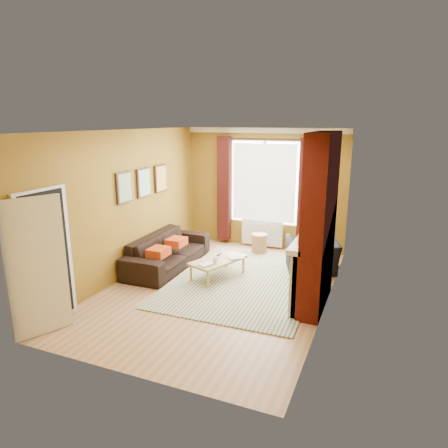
{
  "coord_description": "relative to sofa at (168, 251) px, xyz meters",
  "views": [
    {
      "loc": [
        2.65,
        -6.18,
        2.97
      ],
      "look_at": [
        0.0,
        0.25,
        1.15
      ],
      "focal_mm": 32.0,
      "sensor_mm": 36.0,
      "label": 1
    }
  ],
  "objects": [
    {
      "name": "ground",
      "position": [
        1.42,
        -0.64,
        -0.34
      ],
      "size": [
        5.5,
        5.5,
        0.0
      ],
      "primitive_type": "plane",
      "color": "#956B43",
      "rests_on": "ground"
    },
    {
      "name": "room_walls",
      "position": [
        2.06,
        -0.36,
        1.05
      ],
      "size": [
        3.82,
        5.54,
        2.83
      ],
      "color": "brown",
      "rests_on": "ground"
    },
    {
      "name": "striped_rug",
      "position": [
        1.74,
        -0.12,
        -0.33
      ],
      "size": [
        2.64,
        3.59,
        0.02
      ],
      "rotation": [
        0.0,
        0.0,
        0.03
      ],
      "color": "#32518B",
      "rests_on": "ground"
    },
    {
      "name": "sofa",
      "position": [
        0.0,
        0.0,
        0.0
      ],
      "size": [
        0.94,
        2.32,
        0.67
      ],
      "primitive_type": "imported",
      "rotation": [
        0.0,
        0.0,
        1.59
      ],
      "color": "black",
      "rests_on": "ground"
    },
    {
      "name": "armchair",
      "position": [
        2.81,
        0.89,
        -0.01
      ],
      "size": [
        1.23,
        1.15,
        0.65
      ],
      "primitive_type": "imported",
      "rotation": [
        0.0,
        0.0,
        3.47
      ],
      "color": "black",
      "rests_on": "ground"
    },
    {
      "name": "coffee_table",
      "position": [
        1.2,
        -0.16,
        -0.0
      ],
      "size": [
        0.91,
        1.24,
        0.37
      ],
      "rotation": [
        0.0,
        0.0,
        -0.35
      ],
      "color": "tan",
      "rests_on": "ground"
    },
    {
      "name": "wicker_stool",
      "position": [
        1.49,
        1.58,
        -0.12
      ],
      "size": [
        0.46,
        0.46,
        0.44
      ],
      "rotation": [
        0.0,
        0.0,
        0.39
      ],
      "color": "#A37346",
      "rests_on": "ground"
    },
    {
      "name": "floor_lamp",
      "position": [
        2.84,
        1.51,
        1.0
      ],
      "size": [
        0.27,
        0.27,
        1.69
      ],
      "rotation": [
        0.0,
        0.0,
        0.07
      ],
      "color": "black",
      "rests_on": "ground"
    },
    {
      "name": "book_a",
      "position": [
        1.04,
        -0.49,
        0.05
      ],
      "size": [
        0.29,
        0.32,
        0.02
      ],
      "primitive_type": "imported",
      "rotation": [
        0.0,
        0.0,
        -0.47
      ],
      "color": "#999999",
      "rests_on": "coffee_table"
    },
    {
      "name": "book_b",
      "position": [
        1.44,
        0.12,
        0.05
      ],
      "size": [
        0.37,
        0.35,
        0.02
      ],
      "primitive_type": "imported",
      "rotation": [
        0.0,
        0.0,
        -0.95
      ],
      "color": "#999999",
      "rests_on": "coffee_table"
    },
    {
      "name": "mug",
      "position": [
        1.24,
        -0.39,
        0.08
      ],
      "size": [
        0.11,
        0.11,
        0.1
      ],
      "primitive_type": "imported",
      "rotation": [
        0.0,
        0.0,
        0.06
      ],
      "color": "#999999",
      "rests_on": "coffee_table"
    },
    {
      "name": "tv_remote",
      "position": [
        1.13,
        0.07,
        0.05
      ],
      "size": [
        0.05,
        0.15,
        0.02
      ],
      "rotation": [
        0.0,
        0.0,
        0.02
      ],
      "color": "#262628",
      "rests_on": "coffee_table"
    }
  ]
}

